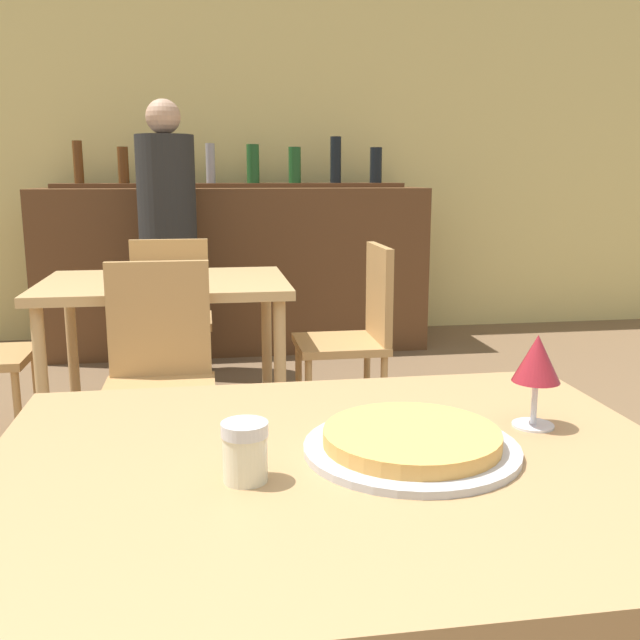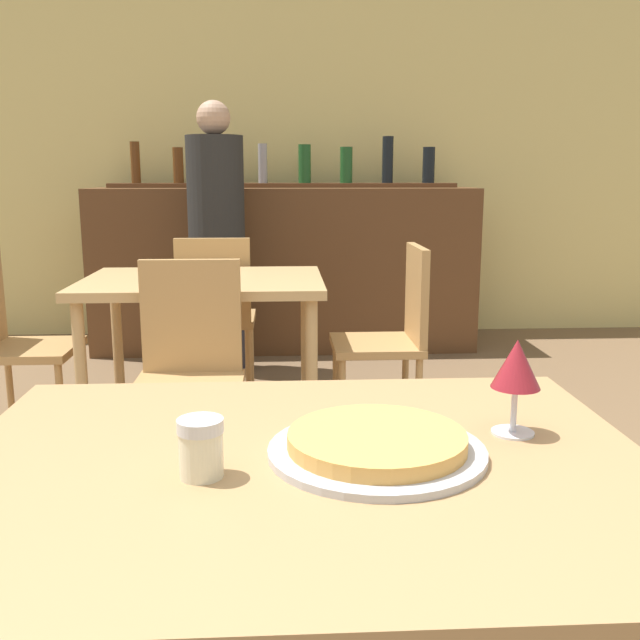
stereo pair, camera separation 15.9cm
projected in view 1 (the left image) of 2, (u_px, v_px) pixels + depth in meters
The scene contains 12 objects.
wall_back at pixel (230, 146), 5.22m from camera, with size 8.00×0.05×2.80m.
dining_table_near at pixel (340, 513), 1.09m from camera, with size 1.06×0.83×0.78m.
dining_table_far at pixel (166, 300), 3.11m from camera, with size 1.05×0.78×0.75m.
bar_counter at pixel (235, 270), 4.90m from camera, with size 2.60×0.56×1.11m.
bar_back_shelf at pixel (238, 176), 4.92m from camera, with size 2.39×0.24×0.35m.
chair_far_side_front at pixel (159, 367), 2.61m from camera, with size 0.40×0.40×0.88m.
chair_far_side_back at pixel (172, 310), 3.68m from camera, with size 0.40×0.40×0.88m.
chair_far_side_right at pixel (357, 327), 3.28m from camera, with size 0.40×0.40×0.88m.
pizza_tray at pixel (411, 442), 1.09m from camera, with size 0.33×0.33×0.04m.
cheese_shaker at pixel (245, 451), 0.98m from camera, with size 0.07×0.07×0.09m.
person_standing at pixel (168, 230), 4.21m from camera, with size 0.34×0.34×1.62m.
wine_glass at pixel (537, 361), 1.18m from camera, with size 0.08×0.08×0.16m.
Camera 1 is at (-0.19, -0.99, 1.20)m, focal length 40.00 mm.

